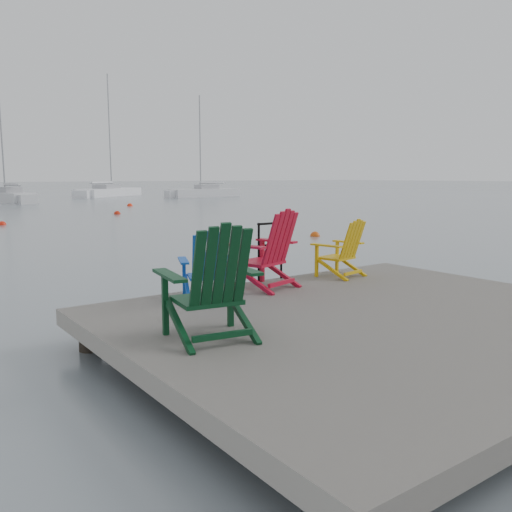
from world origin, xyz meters
TOP-DOWN VIEW (x-y plane):
  - ground at (0.00, 0.00)m, footprint 400.00×400.00m
  - dock at (0.00, 0.00)m, footprint 6.00×5.00m
  - handrail at (0.25, 2.45)m, footprint 0.48×0.04m
  - chair_green at (-2.11, 0.30)m, footprint 1.01×0.95m
  - chair_blue at (-1.25, 1.82)m, footprint 0.88×0.84m
  - chair_red at (-0.17, 1.96)m, footprint 1.04×0.99m
  - chair_yellow at (1.35, 1.98)m, footprint 0.82×0.77m
  - sailboat_near at (4.65, 42.67)m, footprint 3.08×7.32m
  - sailboat_mid at (16.27, 51.10)m, footprint 8.89×7.60m
  - sailboat_far at (23.34, 43.56)m, footprint 7.42×2.41m
  - buoy_a at (7.99, 9.95)m, footprint 0.34×0.34m
  - buoy_b at (0.03, 21.21)m, footprint 0.34×0.34m
  - buoy_c at (6.60, 24.67)m, footprint 0.37×0.37m
  - buoy_d at (10.44, 31.97)m, footprint 0.39×0.39m

SIDE VIEW (x-z plane):
  - ground at x=0.00m, z-range 0.00..0.00m
  - buoy_a at x=7.99m, z-range -0.17..0.17m
  - buoy_b at x=0.03m, z-range -0.17..0.17m
  - buoy_c at x=6.60m, z-range -0.19..0.19m
  - buoy_d at x=10.44m, z-range -0.19..0.19m
  - dock at x=0.00m, z-range -0.35..1.05m
  - sailboat_mid at x=16.27m, z-range -6.03..6.74m
  - sailboat_far at x=23.34m, z-range -4.76..5.47m
  - sailboat_near at x=4.65m, z-range -4.64..5.35m
  - chair_blue at x=-1.25m, z-range 0.50..1.40m
  - chair_yellow at x=1.35m, z-range 0.50..1.42m
  - handrail at x=0.25m, z-range 0.59..1.49m
  - chair_red at x=-0.17m, z-range 0.50..1.62m
  - chair_green at x=-2.11m, z-range 0.50..1.65m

